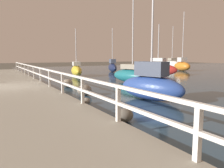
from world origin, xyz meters
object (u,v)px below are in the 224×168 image
Objects in this scene: sailboat_blue at (151,85)px; sailboat_white at (172,64)px; sailboat_navy at (112,67)px; sailboat_orange at (182,65)px; sailboat_yellow at (76,70)px; sailboat_teal at (132,75)px; sailboat_red at (158,69)px.

sailboat_white is at bearing 25.97° from sailboat_blue.
sailboat_orange is (9.68, -2.91, 0.06)m from sailboat_navy.
sailboat_navy is (6.33, 3.74, 0.06)m from sailboat_yellow.
sailboat_teal is 1.14× the size of sailboat_blue.
sailboat_blue is at bearing -82.40° from sailboat_yellow.
sailboat_orange reaches higher than sailboat_teal.
sailboat_navy reaches higher than sailboat_red.
sailboat_white is 0.86× the size of sailboat_orange.
sailboat_red reaches higher than sailboat_yellow.
sailboat_yellow is at bearing -128.82° from sailboat_navy.
sailboat_white is 28.35m from sailboat_blue.
sailboat_yellow is at bearing -163.67° from sailboat_orange.
sailboat_teal is 16.43m from sailboat_orange.
sailboat_yellow is 0.64× the size of sailboat_teal.
sailboat_white is at bearing 71.87° from sailboat_orange.
sailboat_white is (19.27, 6.17, 0.10)m from sailboat_yellow.
sailboat_yellow is at bearing 90.75° from sailboat_teal.
sailboat_red is 13.41m from sailboat_blue.
sailboat_white is at bearing 19.16° from sailboat_red.
sailboat_yellow is 0.85× the size of sailboat_navy.
sailboat_teal is 6.70m from sailboat_blue.
sailboat_blue is at bearing -122.31° from sailboat_white.
sailboat_blue is (-1.20, -13.45, 0.10)m from sailboat_yellow.
sailboat_orange is at bearing 15.69° from sailboat_yellow.
sailboat_yellow is at bearing 67.09° from sailboat_blue.
sailboat_yellow is 0.69× the size of sailboat_white.
sailboat_orange is (-3.26, -5.33, 0.02)m from sailboat_white.
sailboat_teal is at bearing 45.24° from sailboat_blue.
sailboat_yellow is 7.35m from sailboat_navy.
sailboat_white is (11.46, 9.69, -0.01)m from sailboat_red.
sailboat_yellow is 8.57m from sailboat_red.
sailboat_red is (5.97, 3.96, 0.11)m from sailboat_teal.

